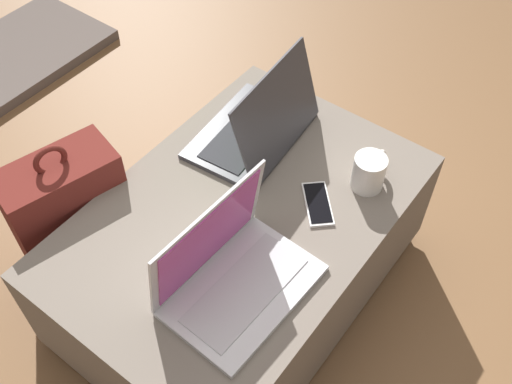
% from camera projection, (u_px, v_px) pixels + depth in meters
% --- Properties ---
extents(ground_plane, '(14.00, 14.00, 0.00)m').
position_uv_depth(ground_plane, '(243.00, 289.00, 1.90)').
color(ground_plane, brown).
extents(ottoman, '(1.03, 0.70, 0.40)m').
position_uv_depth(ottoman, '(242.00, 253.00, 1.75)').
color(ottoman, '#3D3832').
rests_on(ottoman, ground_plane).
extents(laptop_near, '(0.38, 0.26, 0.26)m').
position_uv_depth(laptop_near, '(232.00, 272.00, 1.41)').
color(laptop_near, silver).
rests_on(laptop_near, ottoman).
extents(laptop_far, '(0.39, 0.29, 0.26)m').
position_uv_depth(laptop_far, '(259.00, 127.00, 1.73)').
color(laptop_far, '#333338').
rests_on(laptop_far, ottoman).
extents(cell_phone, '(0.15, 0.15, 0.01)m').
position_uv_depth(cell_phone, '(318.00, 204.00, 1.61)').
color(cell_phone, white).
rests_on(cell_phone, ottoman).
extents(backpack, '(0.35, 0.27, 0.56)m').
position_uv_depth(backpack, '(74.00, 222.00, 1.77)').
color(backpack, '#5B1E19').
rests_on(backpack, ground_plane).
extents(coffee_mug, '(0.13, 0.09, 0.10)m').
position_uv_depth(coffee_mug, '(370.00, 171.00, 1.62)').
color(coffee_mug, white).
rests_on(coffee_mug, ottoman).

